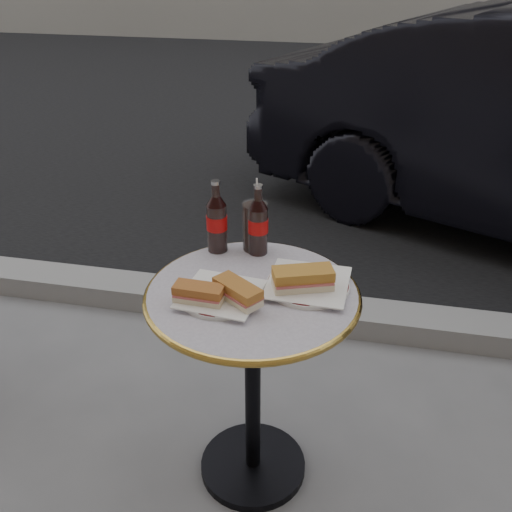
% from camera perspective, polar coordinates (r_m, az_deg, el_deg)
% --- Properties ---
extents(ground, '(80.00, 80.00, 0.00)m').
position_cam_1_polar(ground, '(2.12, -0.30, -20.41)').
color(ground, slate).
rests_on(ground, ground).
extents(asphalt_road, '(40.00, 8.00, 0.00)m').
position_cam_1_polar(asphalt_road, '(6.55, 9.22, 14.74)').
color(asphalt_road, black).
rests_on(asphalt_road, ground).
extents(curb, '(40.00, 0.20, 0.12)m').
position_cam_1_polar(curb, '(2.75, 3.65, -5.49)').
color(curb, gray).
rests_on(curb, ground).
extents(bistro_table, '(0.62, 0.62, 0.73)m').
position_cam_1_polar(bistro_table, '(1.85, -0.33, -13.08)').
color(bistro_table, '#BAB2C4').
rests_on(bistro_table, ground).
extents(plate_left, '(0.28, 0.28, 0.01)m').
position_cam_1_polar(plate_left, '(1.60, -3.54, -4.03)').
color(plate_left, silver).
rests_on(plate_left, bistro_table).
extents(plate_right, '(0.29, 0.29, 0.01)m').
position_cam_1_polar(plate_right, '(1.65, 5.21, -2.91)').
color(plate_right, white).
rests_on(plate_right, bistro_table).
extents(sandwich_left_a, '(0.14, 0.07, 0.05)m').
position_cam_1_polar(sandwich_left_a, '(1.56, -5.73, -3.84)').
color(sandwich_left_a, '#A65E2A').
rests_on(sandwich_left_a, plate_left).
extents(sandwich_left_b, '(0.16, 0.14, 0.05)m').
position_cam_1_polar(sandwich_left_b, '(1.55, -1.85, -3.70)').
color(sandwich_left_b, '#AB682B').
rests_on(sandwich_left_b, plate_left).
extents(sandwich_right, '(0.19, 0.13, 0.06)m').
position_cam_1_polar(sandwich_right, '(1.61, 4.70, -2.36)').
color(sandwich_right, '#B67A2E').
rests_on(sandwich_right, plate_right).
extents(cola_bottle_left, '(0.07, 0.07, 0.24)m').
position_cam_1_polar(cola_bottle_left, '(1.79, -3.96, 3.99)').
color(cola_bottle_left, black).
rests_on(cola_bottle_left, bistro_table).
extents(cola_bottle_right, '(0.07, 0.07, 0.23)m').
position_cam_1_polar(cola_bottle_right, '(1.77, 0.20, 3.68)').
color(cola_bottle_right, black).
rests_on(cola_bottle_right, bistro_table).
extents(cola_glass, '(0.11, 0.11, 0.16)m').
position_cam_1_polar(cola_glass, '(1.81, -0.12, 2.99)').
color(cola_glass, black).
rests_on(cola_glass, bistro_table).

